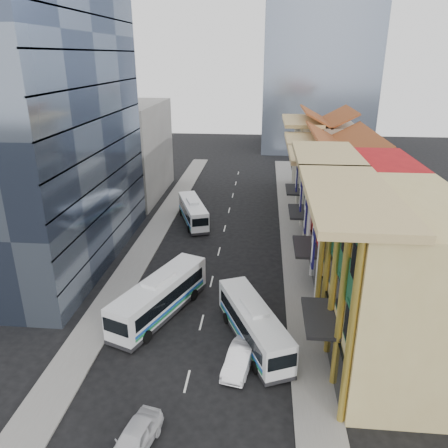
# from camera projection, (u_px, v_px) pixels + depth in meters

# --- Properties ---
(ground) EXTENTS (200.00, 200.00, 0.00)m
(ground) POSITION_uv_depth(u_px,v_px,m) (184.00, 392.00, 28.56)
(ground) COLOR black
(ground) RESTS_ON ground
(sidewalk_right) EXTENTS (3.00, 90.00, 0.15)m
(sidewalk_right) POSITION_uv_depth(u_px,v_px,m) (295.00, 254.00, 48.22)
(sidewalk_right) COLOR slate
(sidewalk_right) RESTS_ON ground
(sidewalk_left) EXTENTS (3.00, 90.00, 0.15)m
(sidewalk_left) POSITION_uv_depth(u_px,v_px,m) (145.00, 248.00, 49.69)
(sidewalk_left) COLOR slate
(sidewalk_left) RESTS_ON ground
(shophouse_tan) EXTENTS (8.00, 14.00, 12.00)m
(shophouse_tan) POSITION_uv_depth(u_px,v_px,m) (396.00, 283.00, 29.82)
(shophouse_tan) COLOR #CCB876
(shophouse_tan) RESTS_ON ground
(shophouse_red) EXTENTS (8.00, 10.00, 12.00)m
(shophouse_red) POSITION_uv_depth(u_px,v_px,m) (361.00, 221.00, 40.96)
(shophouse_red) COLOR #AA1315
(shophouse_red) RESTS_ON ground
(shophouse_cream_near) EXTENTS (8.00, 9.00, 10.00)m
(shophouse_cream_near) POSITION_uv_depth(u_px,v_px,m) (344.00, 200.00, 50.14)
(shophouse_cream_near) COLOR beige
(shophouse_cream_near) RESTS_ON ground
(shophouse_cream_mid) EXTENTS (8.00, 9.00, 10.00)m
(shophouse_cream_mid) POSITION_uv_depth(u_px,v_px,m) (333.00, 179.00, 58.50)
(shophouse_cream_mid) COLOR beige
(shophouse_cream_mid) RESTS_ON ground
(shophouse_cream_far) EXTENTS (8.00, 12.00, 11.00)m
(shophouse_cream_far) POSITION_uv_depth(u_px,v_px,m) (324.00, 159.00, 68.07)
(shophouse_cream_far) COLOR beige
(shophouse_cream_far) RESTS_ON ground
(office_tower) EXTENTS (12.00, 26.00, 30.00)m
(office_tower) POSITION_uv_depth(u_px,v_px,m) (41.00, 117.00, 42.24)
(office_tower) COLOR #364055
(office_tower) RESTS_ON ground
(office_block_far) EXTENTS (10.00, 18.00, 14.00)m
(office_block_far) POSITION_uv_depth(u_px,v_px,m) (128.00, 151.00, 66.39)
(office_block_far) COLOR gray
(office_block_far) RESTS_ON ground
(bus_left_near) EXTENTS (6.59, 11.36, 3.59)m
(bus_left_near) POSITION_uv_depth(u_px,v_px,m) (160.00, 296.00, 36.42)
(bus_left_near) COLOR silver
(bus_left_near) RESTS_ON ground
(bus_left_far) EXTENTS (5.50, 10.14, 3.18)m
(bus_left_far) POSITION_uv_depth(u_px,v_px,m) (193.00, 211.00, 56.80)
(bus_left_far) COLOR white
(bus_left_far) RESTS_ON ground
(bus_right) EXTENTS (6.21, 10.29, 3.26)m
(bus_right) POSITION_uv_depth(u_px,v_px,m) (254.00, 324.00, 32.94)
(bus_right) COLOR silver
(bus_right) RESTS_ON ground
(sedan_left) EXTENTS (2.75, 4.74, 1.51)m
(sedan_left) POSITION_uv_depth(u_px,v_px,m) (134.00, 439.00, 24.11)
(sedan_left) COLOR silver
(sedan_left) RESTS_ON ground
(sedan_right) EXTENTS (2.48, 4.79, 1.51)m
(sedan_right) POSITION_uv_depth(u_px,v_px,m) (240.00, 359.00, 30.52)
(sedan_right) COLOR white
(sedan_right) RESTS_ON ground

